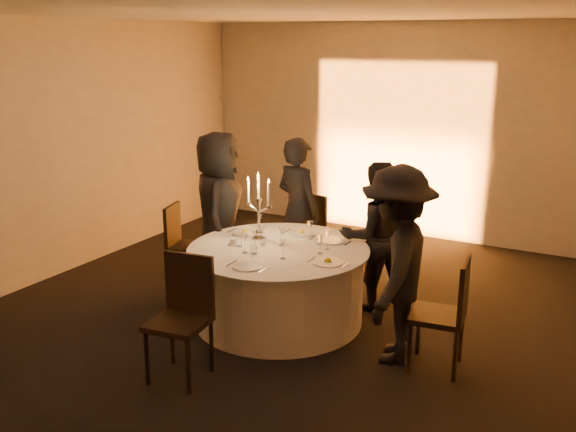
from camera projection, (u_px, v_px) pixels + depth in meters
The scene contains 34 objects.
floor at pixel (279, 320), 6.52m from camera, with size 7.00×7.00×0.00m, color black.
ceiling at pixel (277, 11), 5.72m from camera, with size 7.00×7.00×0.00m, color silver.
wall_back at pixel (399, 131), 9.08m from camera, with size 7.00×7.00×0.00m, color #ADA8A1.
wall_left at pixel (55, 150), 7.50m from camera, with size 7.00×7.00×0.00m, color #ADA8A1.
uplighter_fixture at pixel (388, 234), 9.22m from camera, with size 0.25×0.12×0.10m, color black.
banquet_table at pixel (278, 285), 6.42m from camera, with size 1.80×1.80×0.77m.
chair_left at pixel (182, 240), 7.37m from camera, with size 0.50×0.50×0.94m.
chair_back_left at pixel (316, 228), 7.71m from camera, with size 0.51×0.51×1.00m.
chair_back_right at pixel (391, 239), 7.15m from camera, with size 0.62×0.62×1.07m.
chair_right at pixel (448, 308), 5.41m from camera, with size 0.49×0.49×1.01m.
chair_front at pixel (183, 309), 5.34m from camera, with size 0.50×0.50×1.04m.
guest_left at pixel (219, 211), 7.20m from camera, with size 0.87×0.57×1.79m, color black.
guest_back_left at pixel (298, 210), 7.43m from camera, with size 0.62×0.41×1.69m, color black.
guest_back_right at pixel (375, 236), 6.66m from camera, with size 0.76×0.59×1.57m, color black.
guest_right at pixel (397, 265), 5.53m from camera, with size 1.13×0.65×1.75m, color black.
plate_left at pixel (245, 232), 6.80m from camera, with size 0.36×0.29×0.08m.
plate_back_left at pixel (301, 232), 6.78m from camera, with size 0.36×0.27×0.08m.
plate_back_right at pixel (333, 241), 6.52m from camera, with size 0.35×0.28×0.01m.
plate_right at pixel (328, 261), 5.89m from camera, with size 0.36×0.29×0.08m.
plate_front at pixel (247, 266), 5.79m from camera, with size 0.36×0.28×0.01m.
coffee_cup at pixel (233, 242), 6.41m from camera, with size 0.11×0.11×0.07m.
candelabra at pixel (259, 217), 6.51m from camera, with size 0.30×0.14×0.71m.
wine_glass_a at pixel (283, 245), 5.97m from camera, with size 0.07×0.07×0.19m.
wine_glass_b at pixel (262, 231), 6.40m from camera, with size 0.07×0.07×0.19m.
wine_glass_c at pixel (245, 239), 6.14m from camera, with size 0.07×0.07×0.19m.
wine_glass_d at pixel (310, 226), 6.56m from camera, with size 0.07×0.07×0.19m.
wine_glass_e at pixel (328, 236), 6.24m from camera, with size 0.07×0.07×0.19m.
wine_glass_f at pixel (260, 219), 6.82m from camera, with size 0.07×0.07×0.19m.
wine_glass_g at pixel (255, 235), 6.27m from camera, with size 0.07×0.07×0.19m.
wine_glass_h at pixel (282, 232), 6.35m from camera, with size 0.07×0.07×0.19m.
wine_glass_i at pixel (320, 240), 6.12m from camera, with size 0.07×0.07×0.19m.
tumbler_a at pixel (239, 242), 6.36m from camera, with size 0.07×0.07×0.09m, color white.
tumbler_b at pixel (254, 249), 6.14m from camera, with size 0.07×0.07×0.09m, color white.
tumbler_c at pixel (320, 240), 6.42m from camera, with size 0.07×0.07×0.09m, color white.
Camera 1 is at (2.95, -5.23, 2.77)m, focal length 40.00 mm.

